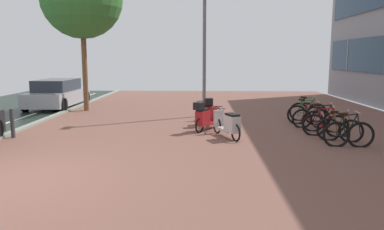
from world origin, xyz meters
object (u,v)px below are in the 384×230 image
(bicycle_rack_04, at_px, (311,118))
(bollard_far, at_px, (12,123))
(scooter_mid, at_px, (207,112))
(scooter_near, at_px, (205,117))
(bicycle_rack_02, at_px, (325,125))
(bicycle_rack_03, at_px, (323,121))
(bicycle_rack_05, at_px, (306,115))
(bicycle_rack_01, at_px, (340,130))
(bicycle_rack_00, at_px, (348,134))
(bicycle_rack_06, at_px, (308,112))
(scooter_far, at_px, (229,124))
(lamp_post, at_px, (204,29))
(parked_car_far, at_px, (58,94))

(bicycle_rack_04, bearing_deg, bollard_far, -169.00)
(scooter_mid, bearing_deg, scooter_near, -93.37)
(bicycle_rack_02, height_order, bicycle_rack_03, bicycle_rack_03)
(bicycle_rack_05, relative_size, scooter_near, 0.91)
(bicycle_rack_05, relative_size, scooter_mid, 0.77)
(scooter_near, bearing_deg, bicycle_rack_01, -20.60)
(bicycle_rack_00, bearing_deg, bicycle_rack_01, 88.63)
(bicycle_rack_05, bearing_deg, bollard_far, -165.10)
(bicycle_rack_01, relative_size, bicycle_rack_06, 0.92)
(scooter_far, distance_m, bollard_far, 6.60)
(scooter_near, height_order, lamp_post, lamp_post)
(bicycle_rack_02, distance_m, parked_car_far, 12.80)
(bicycle_rack_02, height_order, lamp_post, lamp_post)
(bicycle_rack_04, distance_m, scooter_mid, 3.69)
(bicycle_rack_06, bearing_deg, scooter_far, -136.65)
(bicycle_rack_03, xyz_separation_m, scooter_near, (-3.90, 0.09, 0.11))
(bicycle_rack_01, distance_m, bicycle_rack_05, 2.77)
(bicycle_rack_02, bearing_deg, scooter_far, -174.05)
(bicycle_rack_01, height_order, bicycle_rack_03, bicycle_rack_03)
(bicycle_rack_03, xyz_separation_m, bollard_far, (-9.79, -1.17, 0.10))
(bicycle_rack_01, bearing_deg, bollard_far, 178.78)
(scooter_mid, bearing_deg, bicycle_rack_02, -29.07)
(bicycle_rack_01, xyz_separation_m, bicycle_rack_03, (-0.02, 1.38, 0.01))
(scooter_mid, bearing_deg, bicycle_rack_00, -41.69)
(bicycle_rack_02, height_order, bicycle_rack_05, bicycle_rack_05)
(bicycle_rack_01, height_order, scooter_near, scooter_near)
(bicycle_rack_00, distance_m, bicycle_rack_02, 1.39)
(bicycle_rack_06, bearing_deg, lamp_post, 164.55)
(bicycle_rack_02, relative_size, bicycle_rack_06, 1.00)
(bicycle_rack_01, relative_size, bicycle_rack_05, 0.93)
(bicycle_rack_01, relative_size, scooter_mid, 0.72)
(scooter_near, bearing_deg, bicycle_rack_02, -11.88)
(scooter_near, bearing_deg, bicycle_rack_06, 26.51)
(bicycle_rack_06, xyz_separation_m, lamp_post, (-3.99, 1.10, 3.20))
(bicycle_rack_05, height_order, scooter_near, scooter_near)
(scooter_near, xyz_separation_m, scooter_mid, (0.07, 1.25, 0.00))
(bicycle_rack_04, bearing_deg, parked_car_far, 154.61)
(scooter_far, distance_m, lamp_post, 5.28)
(bicycle_rack_03, bearing_deg, scooter_mid, 160.68)
(scooter_mid, xyz_separation_m, parked_car_far, (-7.32, 4.55, 0.19))
(scooter_far, bearing_deg, bicycle_rack_06, 43.35)
(bicycle_rack_01, bearing_deg, scooter_near, 159.40)
(scooter_mid, bearing_deg, bicycle_rack_01, -35.27)
(parked_car_far, xyz_separation_m, bollard_far, (1.36, -7.06, -0.21))
(bicycle_rack_04, xyz_separation_m, scooter_far, (-2.99, -1.70, 0.08))
(bicycle_rack_01, xyz_separation_m, lamp_post, (-3.94, 4.56, 3.22))
(bicycle_rack_04, height_order, bollard_far, bicycle_rack_04)
(scooter_far, height_order, parked_car_far, parked_car_far)
(bicycle_rack_04, xyz_separation_m, bollard_far, (-9.59, -1.86, 0.11))
(bicycle_rack_04, bearing_deg, scooter_near, -170.83)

